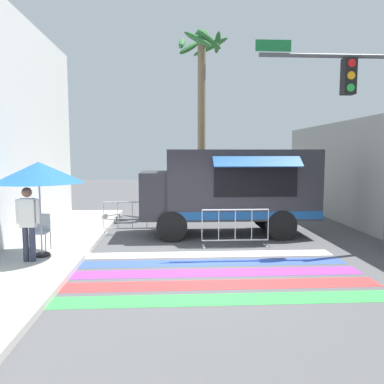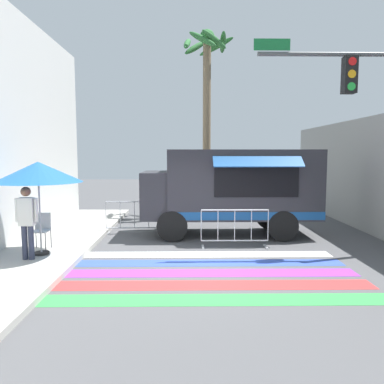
{
  "view_description": "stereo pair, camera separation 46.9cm",
  "coord_description": "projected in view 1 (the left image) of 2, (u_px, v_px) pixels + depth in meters",
  "views": [
    {
      "loc": [
        -0.98,
        -8.5,
        2.6
      ],
      "look_at": [
        -0.37,
        2.25,
        1.5
      ],
      "focal_mm": 35.0,
      "sensor_mm": 36.0,
      "label": 1
    },
    {
      "loc": [
        -0.51,
        -8.52,
        2.6
      ],
      "look_at": [
        -0.37,
        2.25,
        1.5
      ],
      "focal_mm": 35.0,
      "sensor_mm": 36.0,
      "label": 2
    }
  ],
  "objects": [
    {
      "name": "barricade_side",
      "position": [
        132.0,
        218.0,
        12.11
      ],
      "size": [
        1.88,
        0.44,
        1.07
      ],
      "color": "#B7BABF",
      "rests_on": "ground_plane"
    },
    {
      "name": "concrete_wall_right",
      "position": [
        375.0,
        176.0,
        11.86
      ],
      "size": [
        0.2,
        16.0,
        3.82
      ],
      "color": "gray",
      "rests_on": "ground_plane"
    },
    {
      "name": "ground_plane",
      "position": [
        213.0,
        265.0,
        8.76
      ],
      "size": [
        60.0,
        60.0,
        0.0
      ],
      "primitive_type": "plane",
      "color": "#4C4C4F"
    },
    {
      "name": "traffic_signal_pole",
      "position": [
        367.0,
        110.0,
        9.58
      ],
      "size": [
        3.71,
        0.29,
        5.59
      ],
      "color": "#515456",
      "rests_on": "ground_plane"
    },
    {
      "name": "crosswalk_painted",
      "position": [
        216.0,
        273.0,
        8.21
      ],
      "size": [
        6.4,
        3.6,
        0.01
      ],
      "color": "green",
      "rests_on": "ground_plane"
    },
    {
      "name": "patio_umbrella",
      "position": [
        39.0,
        173.0,
        8.87
      ],
      "size": [
        2.09,
        2.09,
        2.28
      ],
      "color": "black",
      "rests_on": "sidewalk_left"
    },
    {
      "name": "barricade_front",
      "position": [
        235.0,
        228.0,
        10.44
      ],
      "size": [
        1.89,
        0.44,
        1.07
      ],
      "color": "#B7BABF",
      "rests_on": "ground_plane"
    },
    {
      "name": "vendor_person",
      "position": [
        28.0,
        219.0,
        8.54
      ],
      "size": [
        0.53,
        0.23,
        1.72
      ],
      "rotation": [
        0.0,
        0.0,
        -0.3
      ],
      "color": "#2D3347",
      "rests_on": "sidewalk_left"
    },
    {
      "name": "food_truck",
      "position": [
        227.0,
        186.0,
        11.99
      ],
      "size": [
        5.49,
        2.51,
        2.73
      ],
      "color": "#2D2D33",
      "rests_on": "ground_plane"
    },
    {
      "name": "folding_chair",
      "position": [
        41.0,
        228.0,
        9.58
      ],
      "size": [
        0.42,
        0.42,
        0.93
      ],
      "rotation": [
        0.0,
        0.0,
        0.34
      ],
      "color": "#4C4C51",
      "rests_on": "sidewalk_left"
    },
    {
      "name": "palm_tree",
      "position": [
        201.0,
        88.0,
        15.4
      ],
      "size": [
        2.22,
        2.15,
        7.62
      ],
      "color": "#7A664C",
      "rests_on": "ground_plane"
    }
  ]
}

